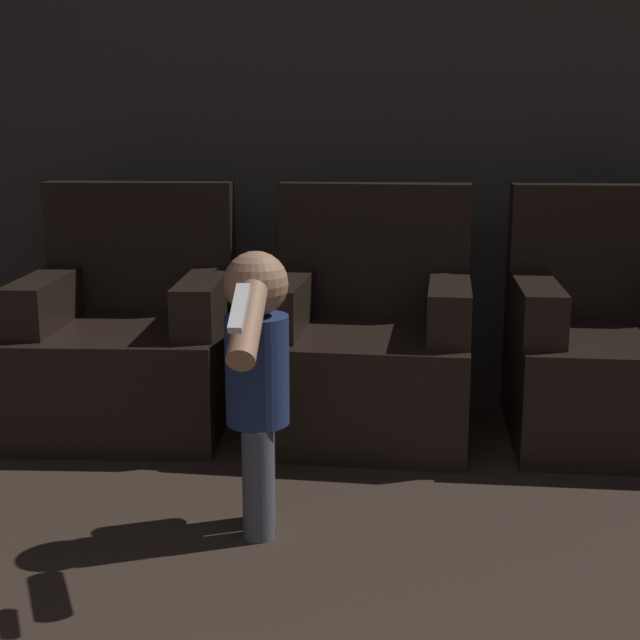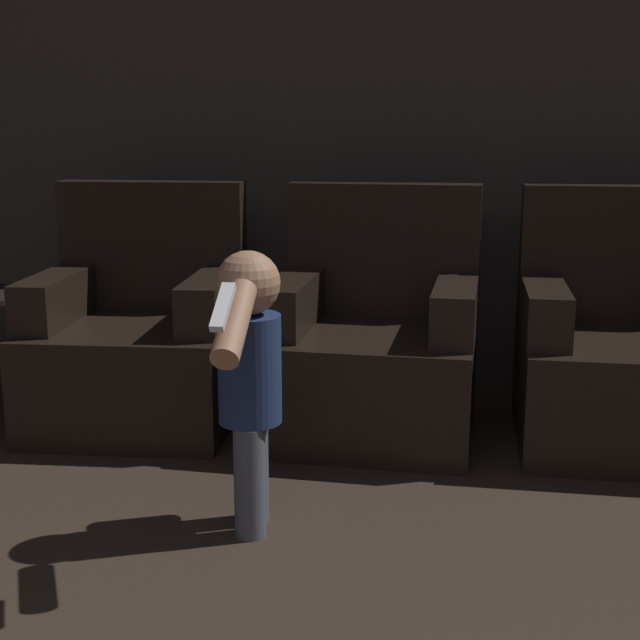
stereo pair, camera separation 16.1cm
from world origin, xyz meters
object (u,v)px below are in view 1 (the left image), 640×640
armchair_left (131,343)px  person_toddler (257,370)px  armchair_right (613,352)px  armchair_middle (368,348)px

armchair_left → person_toddler: armchair_left is taller
armchair_right → person_toddler: 1.64m
armchair_left → armchair_middle: bearing=-2.4°
person_toddler → armchair_left: bearing=28.8°
armchair_middle → person_toddler: 1.05m
armchair_left → armchair_right: 1.97m
armchair_left → armchair_middle: same height
armchair_left → armchair_middle: size_ratio=1.00×
armchair_right → person_toddler: armchair_right is taller
armchair_middle → person_toddler: armchair_middle is taller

